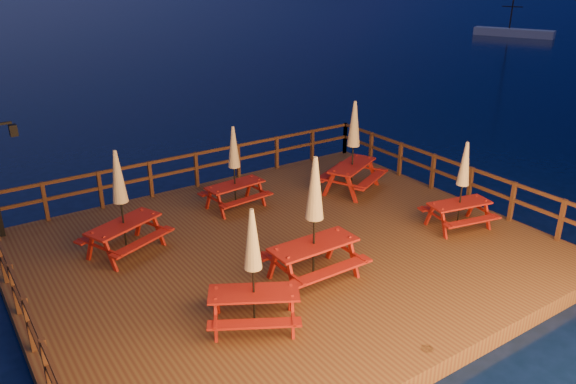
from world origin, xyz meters
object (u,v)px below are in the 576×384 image
object	(u,v)px
picnic_table_0	(353,145)
picnic_table_2	(253,267)
picnic_table_1	(462,184)
sailboat	(513,33)

from	to	relation	value
picnic_table_0	picnic_table_2	distance (m)	7.27
picnic_table_0	picnic_table_1	bearing A→B (deg)	-105.25
picnic_table_0	picnic_table_2	xyz separation A→B (m)	(-5.93, -4.21, -0.16)
sailboat	picnic_table_0	bearing A→B (deg)	-172.91
picnic_table_1	picnic_table_2	world-z (taller)	picnic_table_2
sailboat	picnic_table_1	size ratio (longest dim) A/B	4.73
picnic_table_0	picnic_table_1	size ratio (longest dim) A/B	1.18
picnic_table_0	picnic_table_1	distance (m)	3.58
picnic_table_2	sailboat	bearing A→B (deg)	60.61
picnic_table_1	picnic_table_2	xyz separation A→B (m)	(-6.57, -0.69, 0.05)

